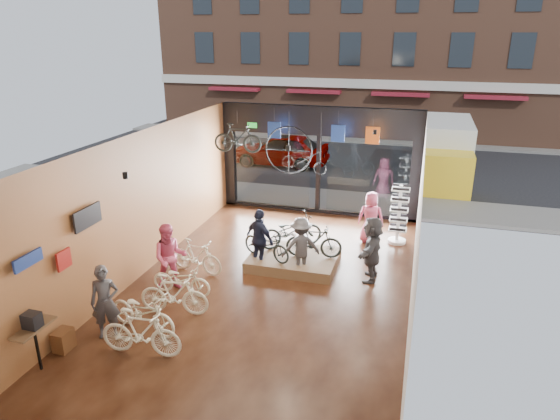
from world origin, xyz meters
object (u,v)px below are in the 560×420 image
at_px(display_bike_mid, 314,242).
at_px(display_bike_right, 291,231).
at_px(floor_bike_4, 181,279).
at_px(display_platform, 294,260).
at_px(customer_2, 260,239).
at_px(floor_bike_5, 196,256).
at_px(box_truck, 444,154).
at_px(customer_3, 301,246).
at_px(customer_4, 371,218).
at_px(floor_bike_2, 143,312).
at_px(display_bike_left, 267,244).
at_px(customer_1, 170,257).
at_px(floor_bike_3, 174,294).
at_px(customer_0, 105,302).
at_px(penny_farthing, 299,152).
at_px(street_car, 281,149).
at_px(hung_bike, 238,138).
at_px(sunglasses_rack, 399,214).
at_px(customer_5, 372,249).
at_px(floor_bike_1, 141,332).

relative_size(display_bike_mid, display_bike_right, 0.83).
xyz_separation_m(floor_bike_4, display_bike_right, (2.03, 2.90, 0.38)).
relative_size(display_platform, customer_2, 1.41).
bearing_deg(floor_bike_5, floor_bike_4, -162.97).
height_order(box_truck, display_platform, box_truck).
distance_m(customer_3, customer_4, 3.08).
bearing_deg(customer_3, floor_bike_2, 26.52).
xyz_separation_m(display_bike_mid, customer_4, (1.30, 2.17, 0.05)).
xyz_separation_m(display_bike_left, display_bike_right, (0.44, 0.92, 0.07)).
bearing_deg(customer_1, display_bike_left, 15.31).
height_order(floor_bike_3, display_bike_mid, display_bike_mid).
bearing_deg(customer_3, customer_4, -147.28).
relative_size(customer_0, penny_farthing, 0.83).
distance_m(floor_bike_2, floor_bike_3, 0.89).
bearing_deg(floor_bike_5, street_car, 14.55).
bearing_deg(display_bike_mid, customer_1, 117.21).
distance_m(floor_bike_4, hung_bike, 5.64).
height_order(street_car, customer_3, customer_3).
relative_size(floor_bike_5, customer_3, 0.99).
bearing_deg(floor_bike_3, box_truck, -32.09).
xyz_separation_m(floor_bike_2, display_bike_mid, (2.89, 4.08, 0.30)).
distance_m(sunglasses_rack, penny_farthing, 3.73).
xyz_separation_m(floor_bike_5, display_platform, (2.41, 1.16, -0.32)).
height_order(floor_bike_3, customer_3, customer_3).
xyz_separation_m(floor_bike_2, customer_3, (2.64, 3.59, 0.34)).
xyz_separation_m(display_bike_right, customer_5, (2.38, -0.79, 0.09)).
relative_size(floor_bike_1, customer_4, 1.05).
distance_m(customer_4, penny_farthing, 3.13).
bearing_deg(customer_0, sunglasses_rack, 24.83).
xyz_separation_m(customer_0, customer_2, (2.11, 4.01, 0.03)).
height_order(floor_bike_2, penny_farthing, penny_farthing).
distance_m(customer_2, customer_4, 3.78).
relative_size(floor_bike_1, penny_farthing, 0.86).
xyz_separation_m(customer_2, hung_bike, (-1.75, 3.10, 2.07)).
bearing_deg(sunglasses_rack, floor_bike_2, -107.95).
xyz_separation_m(box_truck, customer_0, (-7.06, -13.91, -0.45)).
bearing_deg(customer_5, floor_bike_4, -62.87).
bearing_deg(hung_bike, display_bike_mid, -134.80).
distance_m(street_car, customer_4, 9.77).
xyz_separation_m(display_bike_left, customer_3, (0.98, -0.07, 0.08)).
relative_size(sunglasses_rack, hung_bike, 1.17).
xyz_separation_m(floor_bike_1, floor_bike_4, (-0.35, 2.46, -0.11)).
distance_m(floor_bike_5, display_bike_right, 2.78).
height_order(floor_bike_4, floor_bike_5, floor_bike_5).
bearing_deg(display_bike_mid, customer_5, -108.14).
relative_size(floor_bike_4, customer_3, 0.97).
distance_m(customer_1, customer_2, 2.50).
bearing_deg(penny_farthing, display_bike_right, -80.43).
xyz_separation_m(floor_bike_4, customer_0, (-0.70, -2.08, 0.41)).
height_order(street_car, customer_4, customer_4).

